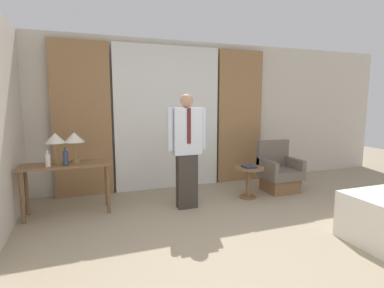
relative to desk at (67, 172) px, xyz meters
The scene contains 14 objects.
ground_plane 2.72m from the desk, 49.73° to the right, with size 16.00×16.00×0.00m, color gray.
wall_back 2.10m from the desk, 28.84° to the left, with size 10.00×0.06×2.70m.
curtain_sheer_center 2.02m from the desk, 25.40° to the left, with size 1.94×0.06×2.58m.
curtain_drape_left 1.09m from the desk, 73.66° to the left, with size 0.94×0.06×2.58m.
curtain_drape_right 3.37m from the desk, 14.32° to the left, with size 0.94×0.06×2.58m.
desk is the anchor object (origin of this frame).
table_lamp_left 0.49m from the desk, 150.38° to the left, with size 0.28×0.28×0.44m.
table_lamp_right 0.49m from the desk, 29.62° to the left, with size 0.28×0.28×0.44m.
bottle_near_edge 0.26m from the desk, 87.56° to the right, with size 0.07×0.07×0.25m.
bottle_by_lamp 0.33m from the desk, 149.93° to the right, with size 0.07×0.07×0.22m.
person 1.74m from the desk, 11.33° to the right, with size 0.60×0.20×1.70m.
armchair 3.52m from the desk, ahead, with size 0.64×0.59×0.89m.
side_table 2.81m from the desk, ahead, with size 0.50×0.50×0.52m.
book 2.80m from the desk, ahead, with size 0.20×0.21×0.03m.
Camera 1 is at (-1.46, -2.44, 1.60)m, focal length 28.00 mm.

